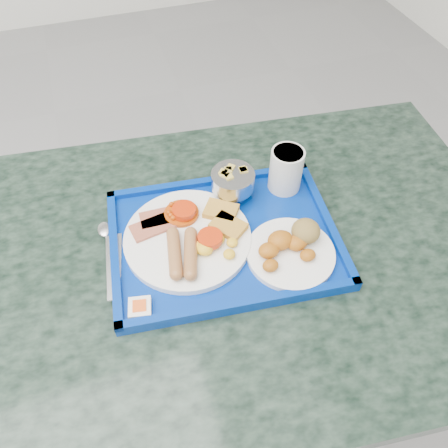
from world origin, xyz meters
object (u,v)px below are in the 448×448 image
(bread_plate, at_px, (292,247))
(table, at_px, (232,297))
(tray, at_px, (224,239))
(juice_cup, at_px, (286,169))
(fruit_bowl, at_px, (233,181))
(main_plate, at_px, (190,237))

(bread_plate, bearing_deg, table, 153.10)
(tray, bearing_deg, table, -63.88)
(tray, relative_size, juice_cup, 4.89)
(fruit_bowl, bearing_deg, juice_cup, -5.62)
(bread_plate, height_order, juice_cup, juice_cup)
(table, relative_size, juice_cup, 12.67)
(juice_cup, bearing_deg, table, -142.66)
(table, distance_m, juice_cup, 0.31)
(tray, height_order, bread_plate, bread_plate)
(juice_cup, bearing_deg, fruit_bowl, 174.38)
(tray, xyz_separation_m, bread_plate, (0.11, -0.07, 0.02))
(bread_plate, xyz_separation_m, juice_cup, (0.06, 0.16, 0.03))
(tray, bearing_deg, bread_plate, -34.00)
(bread_plate, bearing_deg, tray, 146.00)
(table, distance_m, fruit_bowl, 0.27)
(table, xyz_separation_m, fruit_bowl, (0.04, 0.13, 0.23))
(main_plate, xyz_separation_m, fruit_bowl, (0.11, 0.09, 0.03))
(tray, xyz_separation_m, juice_cup, (0.16, 0.09, 0.06))
(tray, height_order, juice_cup, juice_cup)
(fruit_bowl, bearing_deg, tray, -117.05)
(table, relative_size, main_plate, 4.95)
(tray, distance_m, juice_cup, 0.19)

